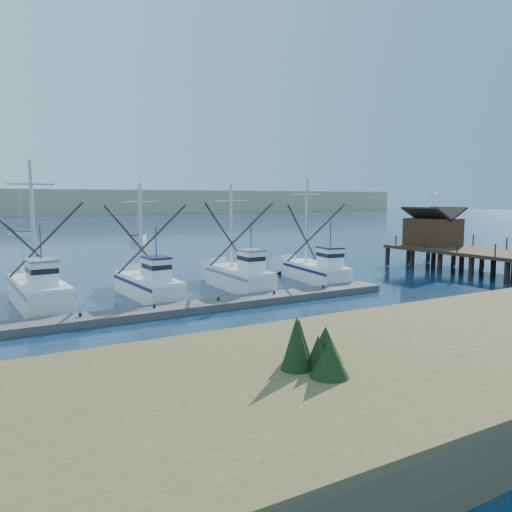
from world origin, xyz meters
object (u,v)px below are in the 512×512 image
at_px(floating_dock, 171,310).
at_px(timber_pier, 464,242).
at_px(sailboat_far, 22,233).
at_px(sailboat_near, 138,237).

distance_m(floating_dock, timber_pier, 29.32).
bearing_deg(sailboat_far, sailboat_near, -74.90).
distance_m(timber_pier, sailboat_near, 49.87).
xyz_separation_m(floating_dock, sailboat_far, (-2.17, 68.41, 0.29)).
xyz_separation_m(timber_pier, sailboat_far, (-31.23, 65.32, -2.08)).
bearing_deg(floating_dock, sailboat_far, 90.79).
xyz_separation_m(floating_dock, timber_pier, (29.06, 3.09, 2.37)).
bearing_deg(timber_pier, floating_dock, -173.93).
height_order(floating_dock, sailboat_far, sailboat_far).
distance_m(floating_dock, sailboat_near, 51.89).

